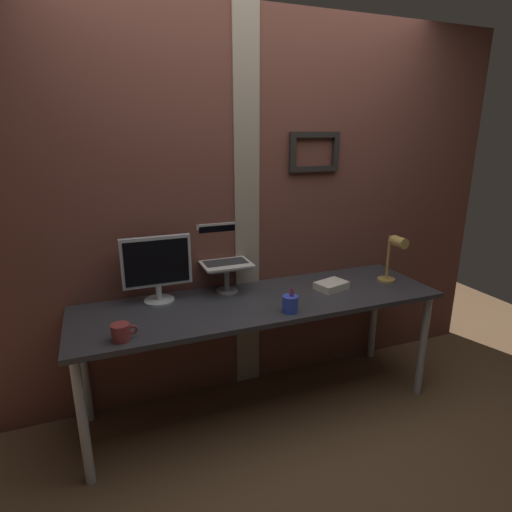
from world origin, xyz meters
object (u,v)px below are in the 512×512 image
Objects in this scene: pen_cup at (290,304)px; monitor at (157,265)px; desk_lamp at (394,254)px; coffee_mug at (121,332)px; laptop at (223,252)px.

monitor is at bearing 147.48° from pen_cup.
monitor is 1.53m from desk_lamp.
monitor is at bearing 170.34° from desk_lamp.
pen_cup is at bearing -0.02° from coffee_mug.
laptop is 2.38× the size of coffee_mug.
laptop reaches higher than coffee_mug.
monitor is 1.33× the size of laptop.
coffee_mug is at bearing -174.50° from desk_lamp.
laptop is at bearing 36.34° from coffee_mug.
monitor is 0.43m from laptop.
monitor is 3.15× the size of coffee_mug.
monitor is 2.71× the size of pen_cup.
laptop is 0.86m from coffee_mug.
monitor is at bearing 59.75° from coffee_mug.
desk_lamp is 1.77m from coffee_mug.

